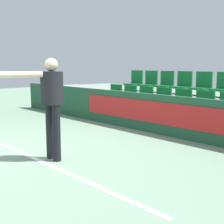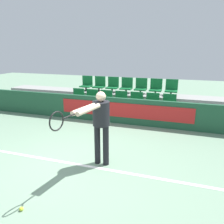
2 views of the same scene
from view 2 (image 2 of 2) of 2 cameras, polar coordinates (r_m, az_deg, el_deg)
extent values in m
plane|color=gray|center=(5.02, -9.67, -13.65)|extent=(30.00, 30.00, 0.00)
cube|color=white|center=(5.06, -9.36, -13.30)|extent=(6.15, 0.08, 0.01)
cube|color=#1E4C33|center=(7.47, 0.90, 0.46)|extent=(10.79, 0.12, 0.89)
cube|color=red|center=(7.31, 3.00, 0.45)|extent=(4.52, 0.02, 0.49)
cube|color=gray|center=(8.01, 1.97, -0.29)|extent=(10.39, 0.87, 0.39)
cube|color=gray|center=(8.77, 3.54, 2.48)|extent=(10.39, 0.87, 0.78)
cylinder|color=#333333|center=(8.60, -9.10, 2.53)|extent=(0.07, 0.07, 0.15)
cube|color=#146B33|center=(8.57, -9.13, 3.17)|extent=(0.45, 0.39, 0.05)
cube|color=#146B33|center=(8.68, -8.68, 4.85)|extent=(0.45, 0.04, 0.39)
cylinder|color=#333333|center=(8.36, -5.56, 2.26)|extent=(0.07, 0.07, 0.15)
cube|color=#146B33|center=(8.33, -5.58, 2.91)|extent=(0.45, 0.39, 0.05)
cube|color=#146B33|center=(8.44, -5.15, 4.65)|extent=(0.45, 0.04, 0.39)
cylinder|color=#333333|center=(8.15, -1.83, 1.96)|extent=(0.07, 0.07, 0.15)
cube|color=#146B33|center=(8.12, -1.84, 2.64)|extent=(0.45, 0.39, 0.05)
cube|color=#146B33|center=(8.24, -1.44, 4.41)|extent=(0.45, 0.04, 0.39)
cylinder|color=#333333|center=(7.98, 2.07, 1.64)|extent=(0.07, 0.07, 0.15)
cube|color=#146B33|center=(7.95, 2.08, 2.33)|extent=(0.45, 0.39, 0.05)
cube|color=#146B33|center=(8.07, 2.44, 4.15)|extent=(0.45, 0.04, 0.39)
cylinder|color=#333333|center=(7.85, 6.13, 1.30)|extent=(0.07, 0.07, 0.15)
cube|color=#146B33|center=(7.82, 6.15, 2.00)|extent=(0.45, 0.39, 0.05)
cube|color=#146B33|center=(7.94, 6.46, 3.86)|extent=(0.45, 0.04, 0.39)
cylinder|color=#333333|center=(7.76, 10.30, 0.95)|extent=(0.07, 0.07, 0.15)
cube|color=#146B33|center=(7.73, 10.33, 1.66)|extent=(0.45, 0.39, 0.05)
cube|color=#146B33|center=(7.85, 10.59, 3.53)|extent=(0.45, 0.04, 0.39)
cylinder|color=#333333|center=(7.71, 14.54, 0.58)|extent=(0.07, 0.07, 0.15)
cube|color=#146B33|center=(7.68, 14.59, 1.29)|extent=(0.45, 0.39, 0.05)
cube|color=#146B33|center=(7.80, 14.80, 3.19)|extent=(0.45, 0.04, 0.39)
cylinder|color=#333333|center=(9.28, -6.80, 6.09)|extent=(0.07, 0.07, 0.15)
cube|color=#146B33|center=(9.26, -6.82, 6.69)|extent=(0.45, 0.39, 0.05)
cube|color=#146B33|center=(9.38, -6.42, 8.21)|extent=(0.45, 0.04, 0.39)
cylinder|color=#333333|center=(9.05, -3.46, 5.92)|extent=(0.07, 0.07, 0.15)
cube|color=#146B33|center=(9.04, -3.47, 6.54)|extent=(0.45, 0.39, 0.05)
cube|color=#146B33|center=(9.16, -3.10, 8.09)|extent=(0.45, 0.04, 0.39)
cylinder|color=#333333|center=(8.86, 0.03, 5.73)|extent=(0.07, 0.07, 0.15)
cube|color=#146B33|center=(8.85, 0.03, 6.36)|extent=(0.45, 0.39, 0.05)
cube|color=#146B33|center=(8.97, 0.38, 7.94)|extent=(0.45, 0.04, 0.39)
cylinder|color=#333333|center=(8.71, 3.67, 5.50)|extent=(0.07, 0.07, 0.15)
cube|color=#146B33|center=(8.69, 3.68, 6.14)|extent=(0.45, 0.39, 0.05)
cube|color=#146B33|center=(8.82, 3.99, 7.75)|extent=(0.45, 0.04, 0.39)
cylinder|color=#333333|center=(8.59, 7.41, 5.24)|extent=(0.07, 0.07, 0.15)
cube|color=#146B33|center=(8.57, 7.44, 5.89)|extent=(0.45, 0.39, 0.05)
cube|color=#146B33|center=(8.70, 7.71, 7.52)|extent=(0.45, 0.04, 0.39)
cylinder|color=#333333|center=(8.50, 11.24, 4.95)|extent=(0.07, 0.07, 0.15)
cube|color=#146B33|center=(8.49, 11.28, 5.61)|extent=(0.45, 0.39, 0.05)
cube|color=#146B33|center=(8.62, 11.51, 7.26)|extent=(0.45, 0.04, 0.39)
cylinder|color=#333333|center=(8.46, 15.13, 4.64)|extent=(0.07, 0.07, 0.15)
cube|color=#146B33|center=(8.44, 15.18, 5.30)|extent=(0.45, 0.39, 0.05)
cube|color=#146B33|center=(8.58, 15.36, 6.96)|extent=(0.45, 0.04, 0.39)
cylinder|color=black|center=(4.86, -3.84, -8.41)|extent=(0.13, 0.13, 0.91)
cylinder|color=black|center=(4.80, -1.62, -8.73)|extent=(0.13, 0.13, 0.91)
cylinder|color=black|center=(4.57, -2.86, -0.41)|extent=(0.36, 0.36, 0.52)
sphere|color=beige|center=(4.48, -2.92, 4.05)|extent=(0.21, 0.21, 0.21)
cylinder|color=beige|center=(4.12, -7.37, 0.76)|extent=(0.22, 0.68, 0.09)
cylinder|color=beige|center=(4.08, -6.12, 0.64)|extent=(0.22, 0.68, 0.09)
cylinder|color=black|center=(3.73, -11.14, -1.08)|extent=(0.09, 0.30, 0.03)
torus|color=black|center=(3.52, -14.28, -2.34)|extent=(0.09, 0.32, 0.32)
sphere|color=#CCDB33|center=(4.06, -22.59, -22.32)|extent=(0.07, 0.07, 0.07)
camera|label=1|loc=(3.25, 75.12, -13.48)|focal=50.00mm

